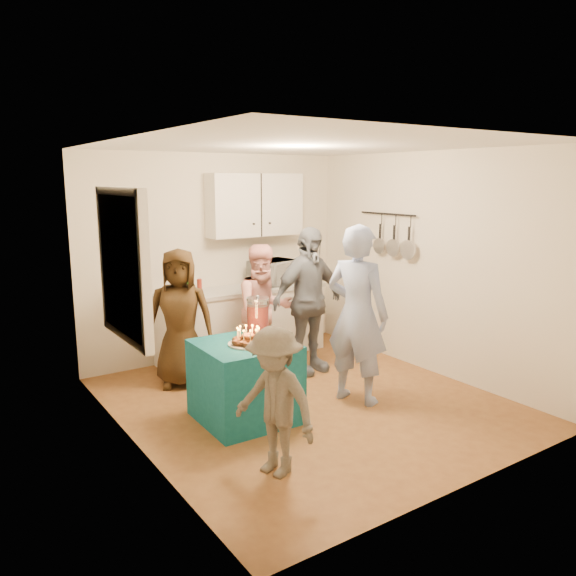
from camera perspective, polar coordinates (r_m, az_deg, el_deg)
floor at (r=5.97m, az=1.92°, el=-11.44°), size 4.00×4.00×0.00m
ceiling at (r=5.53m, az=2.10°, el=14.33°), size 4.00×4.00×0.00m
back_wall at (r=7.30m, az=-7.28°, el=3.21°), size 3.60×3.60×0.00m
left_wall at (r=4.79m, az=-15.70°, el=-1.21°), size 4.00×4.00×0.00m
right_wall at (r=6.81m, az=14.37°, el=2.40°), size 4.00×4.00×0.00m
window_night at (r=5.04m, az=-16.61°, el=2.22°), size 0.04×1.00×1.20m
counter at (r=7.30m, az=-4.64°, el=-3.70°), size 2.20×0.58×0.86m
countertop at (r=7.20m, az=-4.70°, el=-0.19°), size 2.24×0.62×0.05m
upper_cabinet at (r=7.35m, az=-3.35°, el=8.43°), size 1.30×0.30×0.80m
pot_rack at (r=7.20m, az=9.89°, el=5.43°), size 0.12×1.00×0.60m
microwave at (r=7.40m, az=-1.58°, el=1.61°), size 0.65×0.51×0.32m
party_table at (r=5.45m, az=-4.40°, el=-9.44°), size 0.87×0.87×0.76m
donut_cake at (r=5.25m, az=-4.07°, el=-4.81°), size 0.38×0.38×0.18m
punch_jar at (r=5.63m, az=-3.08°, el=-2.88°), size 0.22×0.22×0.34m
man_birthday at (r=5.76m, az=7.03°, el=-2.70°), size 0.66×0.79×1.85m
woman_back_left at (r=6.31m, az=-10.93°, el=-3.01°), size 0.90×0.81×1.54m
woman_back_center at (r=6.52m, az=-2.40°, el=-2.34°), size 0.84×0.70×1.55m
woman_back_right at (r=6.62m, az=2.02°, el=-1.29°), size 1.06×0.54×1.74m
child_near_left at (r=4.41m, az=-1.36°, el=-11.48°), size 0.64×0.86×1.19m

